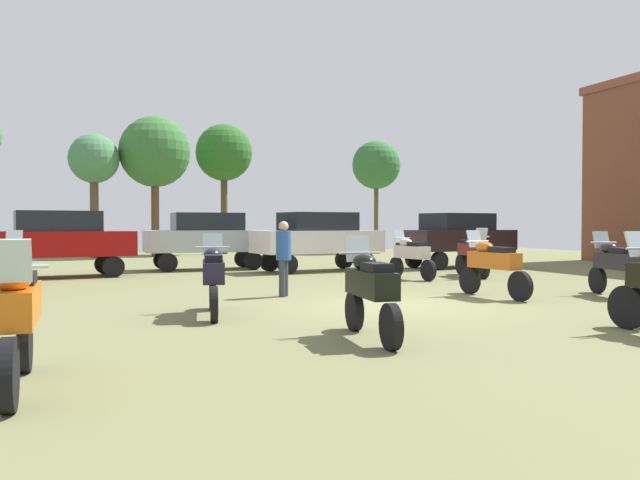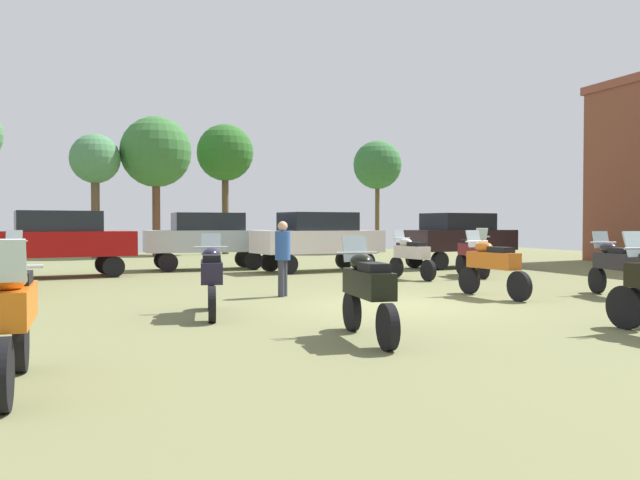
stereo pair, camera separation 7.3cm
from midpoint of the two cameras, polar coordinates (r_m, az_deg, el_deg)
The scene contains 18 objects.
ground_plane at distance 12.78m, azimuth 6.24°, elevation -5.86°, with size 44.00×52.00×0.02m.
motorcycle_1 at distance 11.46m, azimuth -9.64°, elevation -3.10°, with size 0.69×2.23×1.44m.
motorcycle_2 at distance 8.99m, azimuth 4.26°, elevation -4.34°, with size 0.62×2.17×1.44m.
motorcycle_4 at distance 14.58m, azimuth 14.94°, elevation -2.10°, with size 0.63×2.25×1.47m.
motorcycle_5 at distance 16.24m, azimuth -25.90°, elevation -1.86°, with size 0.62×2.17×1.46m.
motorcycle_6 at distance 18.99m, azimuth 7.97°, elevation -1.31°, with size 0.66×2.17×1.44m.
motorcycle_9 at distance 15.63m, azimuth 24.57°, elevation -2.01°, with size 0.74×2.06×1.44m.
motorcycle_10 at distance 6.89m, azimuth -25.56°, elevation -6.06°, with size 0.62×2.24×1.48m.
motorcycle_12 at distance 20.09m, azimuth 13.25°, elevation -1.11°, with size 0.66×2.22×1.49m.
car_2 at distance 22.97m, azimuth -10.05°, elevation 0.31°, with size 4.33×1.86×2.00m.
car_3 at distance 21.78m, azimuth -0.31°, elevation 0.28°, with size 4.52×2.42×2.00m.
car_4 at distance 24.23m, azimuth 12.00°, elevation 0.36°, with size 4.55×2.54×2.00m.
car_5 at distance 20.80m, azimuth -22.29°, elevation 0.11°, with size 4.52×2.40×2.00m.
person_1 at distance 14.23m, azimuth -3.40°, elevation -1.14°, with size 0.48×0.48×1.67m.
tree_2 at distance 32.25m, azimuth -19.48°, elevation 6.61°, with size 2.33×2.33×5.85m.
tree_3 at distance 32.88m, azimuth -14.50°, elevation 7.51°, with size 3.47×3.47×6.89m.
tree_5 at distance 34.84m, azimuth -8.57°, elevation 7.57°, with size 3.01×3.01×6.91m.
tree_7 at distance 36.21m, azimuth 4.95°, elevation 6.59°, with size 2.70×2.70×6.25m.
Camera 1 is at (-5.56, -11.40, 1.63)m, focal length 36.09 mm.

